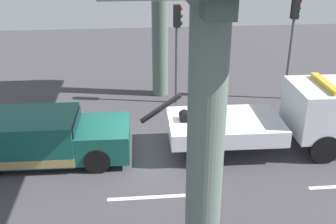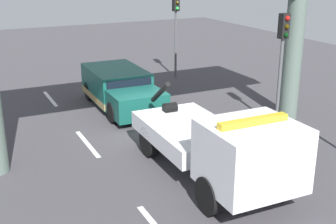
{
  "view_description": "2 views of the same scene",
  "coord_description": "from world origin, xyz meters",
  "px_view_note": "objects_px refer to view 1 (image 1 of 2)",
  "views": [
    {
      "loc": [
        -0.49,
        -12.45,
        7.1
      ],
      "look_at": [
        0.68,
        -0.23,
        1.65
      ],
      "focal_mm": 44.1,
      "sensor_mm": 36.0,
      "label": 1
    },
    {
      "loc": [
        14.16,
        -6.39,
        6.07
      ],
      "look_at": [
        1.68,
        -0.23,
        1.34
      ],
      "focal_mm": 47.66,
      "sensor_mm": 36.0,
      "label": 2
    }
  ],
  "objects_px": {
    "traffic_light_mid": "(293,27)",
    "towed_van_green": "(42,138)",
    "tow_truck_white": "(280,117)",
    "traffic_light_far": "(177,33)"
  },
  "relations": [
    {
      "from": "traffic_light_mid",
      "to": "towed_van_green",
      "type": "bearing_deg",
      "value": -155.7
    },
    {
      "from": "tow_truck_white",
      "to": "traffic_light_far",
      "type": "bearing_deg",
      "value": 124.02
    },
    {
      "from": "traffic_light_far",
      "to": "towed_van_green",
      "type": "bearing_deg",
      "value": -137.93
    },
    {
      "from": "towed_van_green",
      "to": "traffic_light_mid",
      "type": "height_order",
      "value": "traffic_light_mid"
    },
    {
      "from": "towed_van_green",
      "to": "tow_truck_white",
      "type": "bearing_deg",
      "value": -0.11
    },
    {
      "from": "tow_truck_white",
      "to": "towed_van_green",
      "type": "relative_size",
      "value": 1.39
    },
    {
      "from": "tow_truck_white",
      "to": "towed_van_green",
      "type": "height_order",
      "value": "tow_truck_white"
    },
    {
      "from": "towed_van_green",
      "to": "traffic_light_far",
      "type": "xyz_separation_m",
      "value": [
        5.0,
        4.52,
        2.35
      ]
    },
    {
      "from": "towed_van_green",
      "to": "traffic_light_far",
      "type": "distance_m",
      "value": 7.14
    },
    {
      "from": "traffic_light_far",
      "to": "tow_truck_white",
      "type": "bearing_deg",
      "value": -55.98
    }
  ]
}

